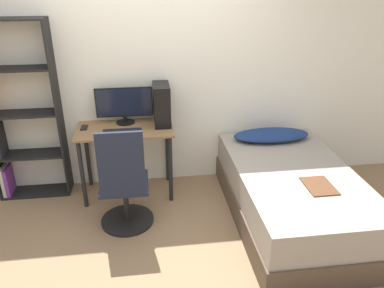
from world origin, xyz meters
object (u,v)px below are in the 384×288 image
Objects in this scene: bed at (292,195)px; bookshelf at (12,115)px; monitor at (124,104)px; keyboard at (122,131)px; pc_tower at (162,104)px; office_chair at (125,190)px.

bookshelf is at bearing 162.98° from bed.
bookshelf reaches higher than monitor.
pc_tower reaches higher than keyboard.
monitor is (0.02, 0.77, 0.59)m from office_chair.
monitor is 0.33m from keyboard.
bed is at bearing -2.99° from office_chair.
monitor reaches higher than keyboard.
bookshelf reaches higher than bed.
keyboard is at bearing -95.38° from monitor.
bookshelf is 1.14m from keyboard.
bookshelf reaches higher than office_chair.
monitor is 1.54× the size of keyboard.
monitor is 1.39× the size of pc_tower.
office_chair is 2.70× the size of keyboard.
bookshelf is at bearing -178.86° from monitor.
bookshelf is 4.83× the size of keyboard.
office_chair is 2.43× the size of pc_tower.
bookshelf is 0.96× the size of bed.
bookshelf is 3.13× the size of monitor.
bed is at bearing -20.09° from keyboard.
bookshelf is 1.79× the size of office_chair.
pc_tower is (0.42, 0.19, 0.21)m from keyboard.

